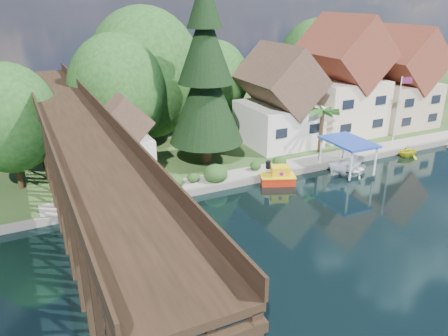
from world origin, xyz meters
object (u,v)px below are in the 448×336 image
Objects in this scene: flagpole at (400,104)px; trestle_bridge at (80,166)px; conifer at (206,76)px; house_center at (341,84)px; shed at (122,140)px; house_right at (399,83)px; tugboat at (278,177)px; boat_yellow at (408,150)px; house_left at (279,103)px; palm_tree at (323,113)px; boat_white_a at (355,169)px; boat_canopy at (347,159)px.

trestle_bridge is at bearing -173.10° from flagpole.
conifer is 21.75m from flagpole.
shed is (-27.00, -2.00, -2.59)m from house_center.
house_right is at bearing 4.49° from conifer.
house_right is at bearing -3.18° from house_center.
conifer reaches higher than house_center.
flagpole is at bearing 8.11° from tugboat.
house_center is 5.11× the size of boat_yellow.
house_left reaches higher than shed.
tugboat reaches higher than boat_yellow.
trestle_bridge is at bearing 98.86° from boat_yellow.
shed is 1.01× the size of flagpole.
conifer is at bearing 77.58° from boat_yellow.
flagpole is 2.85× the size of boat_yellow.
shed is (5.00, 9.33, -1.52)m from trestle_bridge.
palm_tree is 8.96m from flagpole.
flagpole is at bearing -84.55° from boat_white_a.
house_center is 27.20m from shed.
trestle_bridge is 4.01× the size of house_left.
boat_canopy is at bearing 2.54° from trestle_bridge.
house_center reaches higher than palm_tree.
flagpole reaches higher than tugboat.
trestle_bridge is 34.35m from boat_yellow.
trestle_bridge is 8.95× the size of palm_tree.
boat_yellow is at bearing -94.75° from flagpole.
boat_white_a is at bearing -23.08° from boat_canopy.
house_left is 11.47m from boat_white_a.
house_left is 5.29m from palm_tree.
flagpole is 10.38m from boat_white_a.
conifer is 11.66m from tugboat.
palm_tree is at bearing 28.63° from tugboat.
boat_yellow is at bearing 0.32° from tugboat.
conifer is at bearing 168.41° from palm_tree.
house_left is 2.23× the size of palm_tree.
flagpole is 10.57m from boat_canopy.
house_center reaches higher than trestle_bridge.
house_right reaches higher than boat_canopy.
trestle_bridge is at bearing -174.27° from tugboat.
house_right is at bearing -72.99° from boat_white_a.
boat_canopy reaches higher than boat_yellow.
house_left is 4.06× the size of boat_yellow.
conifer is (-18.75, -2.68, 2.72)m from house_center.
house_right is 12.48m from boat_yellow.
house_left is at bearing 4.77° from shed.
boat_white_a is at bearing 103.33° from boat_yellow.
shed reaches higher than flagpole.
conifer is 4.72× the size of boat_white_a.
trestle_bridge is 25.42m from house_left.
trestle_bridge is at bearing -118.19° from shed.
shed is 2.19× the size of tugboat.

